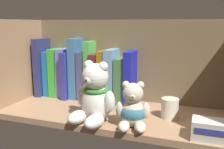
# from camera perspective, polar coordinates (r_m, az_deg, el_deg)

# --- Properties ---
(shelf_board) EXTENTS (0.74, 0.29, 0.02)m
(shelf_board) POSITION_cam_1_polar(r_m,az_deg,el_deg) (0.85, 0.43, -9.08)
(shelf_board) COLOR #A87F5B
(shelf_board) RESTS_ON ground
(shelf_back_panel) EXTENTS (0.77, 0.01, 0.32)m
(shelf_back_panel) POSITION_cam_1_polar(r_m,az_deg,el_deg) (0.95, 3.51, 2.57)
(shelf_back_panel) COLOR brown
(shelf_back_panel) RESTS_ON ground
(shelf_side_panel_left) EXTENTS (0.02, 0.31, 0.32)m
(shelf_side_panel_left) POSITION_cam_1_polar(r_m,az_deg,el_deg) (1.00, -20.47, 2.31)
(shelf_side_panel_left) COLOR #A87F5B
(shelf_side_panel_left) RESTS_ON ground
(book_0) EXTENTS (0.02, 0.14, 0.23)m
(book_0) POSITION_cam_1_polar(r_m,az_deg,el_deg) (1.08, -14.84, 1.83)
(book_0) COLOR navy
(book_0) RESTS_ON shelf_board
(book_1) EXTENTS (0.03, 0.10, 0.18)m
(book_1) POSITION_cam_1_polar(r_m,az_deg,el_deg) (1.07, -13.50, 0.41)
(book_1) COLOR #206EB6
(book_1) RESTS_ON shelf_board
(book_2) EXTENTS (0.03, 0.11, 0.19)m
(book_2) POSITION_cam_1_polar(r_m,az_deg,el_deg) (1.05, -12.12, 0.61)
(book_2) COLOR green
(book_2) RESTS_ON shelf_board
(book_3) EXTENTS (0.03, 0.10, 0.19)m
(book_3) POSITION_cam_1_polar(r_m,az_deg,el_deg) (1.03, -10.65, 0.52)
(book_3) COLOR #7175C4
(book_3) RESTS_ON shelf_board
(book_4) EXTENTS (0.02, 0.14, 0.18)m
(book_4) POSITION_cam_1_polar(r_m,az_deg,el_deg) (1.02, -9.24, 0.13)
(book_4) COLOR #2D3192
(book_4) RESTS_ON shelf_board
(book_5) EXTENTS (0.03, 0.11, 0.23)m
(book_5) POSITION_cam_1_polar(r_m,az_deg,el_deg) (1.00, -7.81, 1.48)
(book_5) COLOR teal
(book_5) RESTS_ON shelf_board
(book_6) EXTENTS (0.03, 0.10, 0.18)m
(book_6) POSITION_cam_1_polar(r_m,az_deg,el_deg) (0.99, -6.20, -0.03)
(book_6) COLOR #474977
(book_6) RESTS_ON shelf_board
(book_7) EXTENTS (0.02, 0.09, 0.22)m
(book_7) POSITION_cam_1_polar(r_m,az_deg,el_deg) (0.98, -4.79, 0.99)
(book_7) COLOR #50BC4D
(book_7) RESTS_ON shelf_board
(book_8) EXTENTS (0.03, 0.12, 0.18)m
(book_8) POSITION_cam_1_polar(r_m,az_deg,el_deg) (0.97, -3.16, -0.42)
(book_8) COLOR #592525
(book_8) RESTS_ON shelf_board
(book_9) EXTENTS (0.02, 0.12, 0.19)m
(book_9) POSITION_cam_1_polar(r_m,az_deg,el_deg) (0.96, -1.53, -0.18)
(book_9) COLOR #A26C19
(book_9) RESTS_ON shelf_board
(book_10) EXTENTS (0.03, 0.12, 0.20)m
(book_10) POSITION_cam_1_polar(r_m,az_deg,el_deg) (0.95, 0.24, -0.13)
(book_10) COLOR #709DC7
(book_10) RESTS_ON shelf_board
(book_11) EXTENTS (0.03, 0.11, 0.17)m
(book_11) POSITION_cam_1_polar(r_m,az_deg,el_deg) (0.94, 2.38, -1.23)
(book_11) COLOR #447443
(book_11) RESTS_ON shelf_board
(book_12) EXTENTS (0.03, 0.13, 0.19)m
(book_12) POSITION_cam_1_polar(r_m,az_deg,el_deg) (0.92, 4.45, -0.57)
(book_12) COLOR #1A20AD
(book_12) RESTS_ON shelf_board
(teddy_bear_larger) EXTENTS (0.14, 0.14, 0.18)m
(teddy_bear_larger) POSITION_cam_1_polar(r_m,az_deg,el_deg) (0.75, -3.95, -4.96)
(teddy_bear_larger) COLOR white
(teddy_bear_larger) RESTS_ON shelf_board
(teddy_bear_smaller) EXTENTS (0.10, 0.11, 0.13)m
(teddy_bear_smaller) POSITION_cam_1_polar(r_m,az_deg,el_deg) (0.71, 4.72, -7.94)
(teddy_bear_smaller) COLOR beige
(teddy_bear_smaller) RESTS_ON shelf_board
(pillar_candle) EXTENTS (0.05, 0.05, 0.06)m
(pillar_candle) POSITION_cam_1_polar(r_m,az_deg,el_deg) (0.81, 12.98, -7.46)
(pillar_candle) COLOR silver
(pillar_candle) RESTS_ON shelf_board
(small_product_box) EXTENTS (0.10, 0.06, 0.05)m
(small_product_box) POSITION_cam_1_polar(r_m,az_deg,el_deg) (0.70, 21.78, -11.67)
(small_product_box) COLOR silver
(small_product_box) RESTS_ON shelf_board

